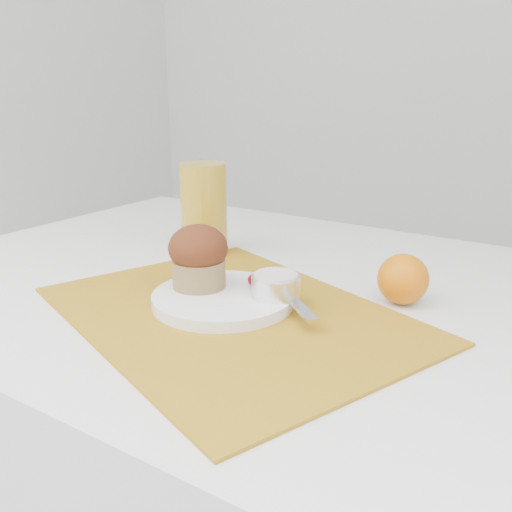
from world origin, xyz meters
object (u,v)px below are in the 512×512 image
Objects in this scene: orange at (403,279)px; muffin at (198,256)px; juice_glass at (204,209)px; plate at (223,299)px; table at (278,499)px.

muffin is at bearing -149.39° from orange.
muffin is at bearing -53.75° from juice_glass.
juice_glass is at bearing 174.90° from orange.
table is at bearing 76.52° from plate.
juice_glass is (-0.17, 0.18, 0.07)m from plate.
plate is 2.17× the size of muffin.
table is 7.66× the size of juice_glass.
table is 17.53× the size of orange.
table is 0.44m from orange.
juice_glass is at bearing 160.60° from table.
juice_glass is (-0.19, 0.07, 0.45)m from table.
orange is (0.19, 0.14, 0.02)m from plate.
plate is 1.20× the size of juice_glass.
plate is 2.74× the size of orange.
muffin is at bearing -123.52° from table.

